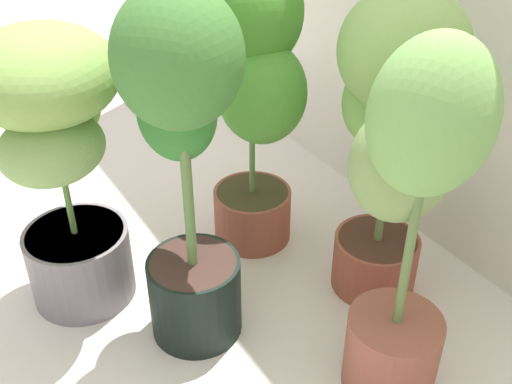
# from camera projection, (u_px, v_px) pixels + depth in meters

# --- Properties ---
(ground_plane) EXTENTS (8.00, 8.00, 0.00)m
(ground_plane) POSITION_uv_depth(u_px,v_px,m) (178.00, 350.00, 1.51)
(ground_plane) COLOR silver
(ground_plane) RESTS_ON ground
(potted_plant_back_left) EXTENTS (0.43, 0.36, 0.84)m
(potted_plant_back_left) POSITION_uv_depth(u_px,v_px,m) (252.00, 77.00, 1.61)
(potted_plant_back_left) COLOR brown
(potted_plant_back_left) RESTS_ON ground
(potted_plant_front_left) EXTENTS (0.49, 0.48, 0.74)m
(potted_plant_front_left) POSITION_uv_depth(u_px,v_px,m) (57.00, 146.00, 1.44)
(potted_plant_front_left) COLOR slate
(potted_plant_front_left) RESTS_ON ground
(potted_plant_back_center) EXTENTS (0.39, 0.39, 0.82)m
(potted_plant_back_center) POSITION_uv_depth(u_px,v_px,m) (394.00, 117.00, 1.43)
(potted_plant_back_center) COLOR #964A33
(potted_plant_back_center) RESTS_ON ground
(potted_plant_back_right) EXTENTS (0.33, 0.29, 0.84)m
(potted_plant_back_right) POSITION_uv_depth(u_px,v_px,m) (410.00, 206.00, 1.19)
(potted_plant_back_right) COLOR #96513E
(potted_plant_back_right) RESTS_ON ground
(potted_plant_center) EXTENTS (0.37, 0.37, 0.87)m
(potted_plant_center) POSITION_uv_depth(u_px,v_px,m) (184.00, 149.00, 1.31)
(potted_plant_center) COLOR black
(potted_plant_center) RESTS_ON ground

